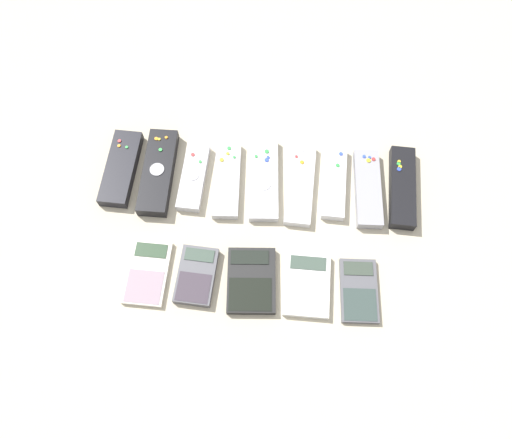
# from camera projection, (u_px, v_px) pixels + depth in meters

# --- Properties ---
(ground_plane) EXTENTS (3.00, 3.00, 0.00)m
(ground_plane) POSITION_uv_depth(u_px,v_px,m) (255.00, 238.00, 0.97)
(ground_plane) COLOR #B2A88E
(remote_0) EXTENTS (0.06, 0.17, 0.02)m
(remote_0) POSITION_uv_depth(u_px,v_px,m) (121.00, 168.00, 1.03)
(remote_0) COLOR black
(remote_0) RESTS_ON ground_plane
(remote_1) EXTENTS (0.06, 0.19, 0.03)m
(remote_1) POSITION_uv_depth(u_px,v_px,m) (158.00, 172.00, 1.02)
(remote_1) COLOR black
(remote_1) RESTS_ON ground_plane
(remote_2) EXTENTS (0.05, 0.15, 0.02)m
(remote_2) POSITION_uv_depth(u_px,v_px,m) (194.00, 177.00, 1.02)
(remote_2) COLOR #B7B7BC
(remote_2) RESTS_ON ground_plane
(remote_3) EXTENTS (0.06, 0.17, 0.02)m
(remote_3) POSITION_uv_depth(u_px,v_px,m) (227.00, 180.00, 1.02)
(remote_3) COLOR #B7B7BC
(remote_3) RESTS_ON ground_plane
(remote_4) EXTENTS (0.07, 0.19, 0.02)m
(remote_4) POSITION_uv_depth(u_px,v_px,m) (264.00, 179.00, 1.02)
(remote_4) COLOR #B7B7BC
(remote_4) RESTS_ON ground_plane
(remote_5) EXTENTS (0.06, 0.18, 0.02)m
(remote_5) POSITION_uv_depth(u_px,v_px,m) (300.00, 184.00, 1.01)
(remote_5) COLOR silver
(remote_5) RESTS_ON ground_plane
(remote_6) EXTENTS (0.05, 0.16, 0.02)m
(remote_6) POSITION_uv_depth(u_px,v_px,m) (334.00, 183.00, 1.01)
(remote_6) COLOR silver
(remote_6) RESTS_ON ground_plane
(remote_7) EXTENTS (0.06, 0.17, 0.02)m
(remote_7) POSITION_uv_depth(u_px,v_px,m) (368.00, 188.00, 1.01)
(remote_7) COLOR gray
(remote_7) RESTS_ON ground_plane
(remote_8) EXTENTS (0.06, 0.18, 0.03)m
(remote_8) POSITION_uv_depth(u_px,v_px,m) (402.00, 187.00, 1.01)
(remote_8) COLOR black
(remote_8) RESTS_ON ground_plane
(calculator_0) EXTENTS (0.08, 0.13, 0.01)m
(calculator_0) POSITION_uv_depth(u_px,v_px,m) (148.00, 272.00, 0.94)
(calculator_0) COLOR beige
(calculator_0) RESTS_ON ground_plane
(calculator_1) EXTENTS (0.08, 0.12, 0.02)m
(calculator_1) POSITION_uv_depth(u_px,v_px,m) (196.00, 275.00, 0.93)
(calculator_1) COLOR #4C4C51
(calculator_1) RESTS_ON ground_plane
(calculator_2) EXTENTS (0.10, 0.13, 0.02)m
(calculator_2) POSITION_uv_depth(u_px,v_px,m) (249.00, 280.00, 0.93)
(calculator_2) COLOR black
(calculator_2) RESTS_ON ground_plane
(calculator_3) EXTENTS (0.09, 0.12, 0.02)m
(calculator_3) POSITION_uv_depth(u_px,v_px,m) (307.00, 285.00, 0.93)
(calculator_3) COLOR silver
(calculator_3) RESTS_ON ground_plane
(calculator_4) EXTENTS (0.07, 0.12, 0.01)m
(calculator_4) POSITION_uv_depth(u_px,v_px,m) (359.00, 290.00, 0.93)
(calculator_4) COLOR #4C4C51
(calculator_4) RESTS_ON ground_plane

